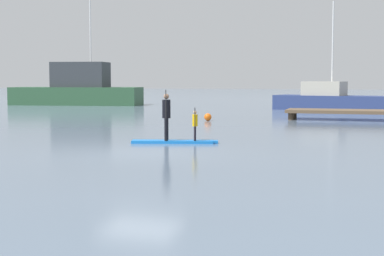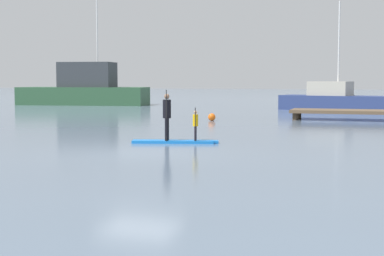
{
  "view_description": "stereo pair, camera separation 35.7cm",
  "coord_description": "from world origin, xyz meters",
  "px_view_note": "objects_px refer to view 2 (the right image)",
  "views": [
    {
      "loc": [
        6.85,
        -17.35,
        2.32
      ],
      "look_at": [
        1.08,
        2.14,
        0.63
      ],
      "focal_mm": 55.2,
      "sensor_mm": 36.0,
      "label": 1
    },
    {
      "loc": [
        7.19,
        -17.24,
        2.32
      ],
      "look_at": [
        1.08,
        2.14,
        0.63
      ],
      "focal_mm": 55.2,
      "sensor_mm": 36.0,
      "label": 2
    }
  ],
  "objects_px": {
    "paddler_adult": "(167,114)",
    "paddler_child_solo": "(195,124)",
    "fishing_boat_white_large": "(85,89)",
    "paddleboard_near": "(175,142)",
    "motor_boat_small_navy": "(340,100)",
    "mooring_buoy_near": "(212,117)"
  },
  "relations": [
    {
      "from": "paddler_adult",
      "to": "paddler_child_solo",
      "type": "height_order",
      "value": "paddler_adult"
    },
    {
      "from": "paddler_child_solo",
      "to": "fishing_boat_white_large",
      "type": "height_order",
      "value": "fishing_boat_white_large"
    },
    {
      "from": "paddleboard_near",
      "to": "paddler_child_solo",
      "type": "xyz_separation_m",
      "value": [
        0.72,
        0.18,
        0.66
      ]
    },
    {
      "from": "motor_boat_small_navy",
      "to": "mooring_buoy_near",
      "type": "xyz_separation_m",
      "value": [
        -6.14,
        -13.25,
        -0.57
      ]
    },
    {
      "from": "fishing_boat_white_large",
      "to": "mooring_buoy_near",
      "type": "bearing_deg",
      "value": -44.69
    },
    {
      "from": "paddler_adult",
      "to": "motor_boat_small_navy",
      "type": "bearing_deg",
      "value": 79.48
    },
    {
      "from": "motor_boat_small_navy",
      "to": "paddler_adult",
      "type": "bearing_deg",
      "value": -100.52
    },
    {
      "from": "paddleboard_near",
      "to": "mooring_buoy_near",
      "type": "bearing_deg",
      "value": 99.01
    },
    {
      "from": "paddleboard_near",
      "to": "fishing_boat_white_large",
      "type": "xyz_separation_m",
      "value": [
        -18.28,
        27.78,
        1.36
      ]
    },
    {
      "from": "paddler_child_solo",
      "to": "mooring_buoy_near",
      "type": "height_order",
      "value": "paddler_child_solo"
    },
    {
      "from": "paddler_child_solo",
      "to": "fishing_boat_white_large",
      "type": "xyz_separation_m",
      "value": [
        -19.0,
        27.6,
        0.7
      ]
    },
    {
      "from": "paddleboard_near",
      "to": "motor_boat_small_navy",
      "type": "distance_m",
      "value": 25.12
    },
    {
      "from": "paddler_adult",
      "to": "motor_boat_small_navy",
      "type": "relative_size",
      "value": 0.19
    },
    {
      "from": "paddler_adult",
      "to": "mooring_buoy_near",
      "type": "bearing_deg",
      "value": 97.57
    },
    {
      "from": "fishing_boat_white_large",
      "to": "paddler_child_solo",
      "type": "bearing_deg",
      "value": -55.45
    },
    {
      "from": "paddleboard_near",
      "to": "paddler_child_solo",
      "type": "relative_size",
      "value": 2.63
    },
    {
      "from": "paddler_child_solo",
      "to": "mooring_buoy_near",
      "type": "bearing_deg",
      "value": 102.66
    },
    {
      "from": "fishing_boat_white_large",
      "to": "mooring_buoy_near",
      "type": "distance_m",
      "value": 23.19
    },
    {
      "from": "paddleboard_near",
      "to": "paddler_adult",
      "type": "distance_m",
      "value": 1.07
    },
    {
      "from": "paddleboard_near",
      "to": "paddler_child_solo",
      "type": "distance_m",
      "value": 0.99
    },
    {
      "from": "paddler_adult",
      "to": "motor_boat_small_navy",
      "type": "xyz_separation_m",
      "value": [
        4.61,
        24.82,
        -0.3
      ]
    },
    {
      "from": "paddleboard_near",
      "to": "motor_boat_small_navy",
      "type": "relative_size",
      "value": 0.33
    }
  ]
}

